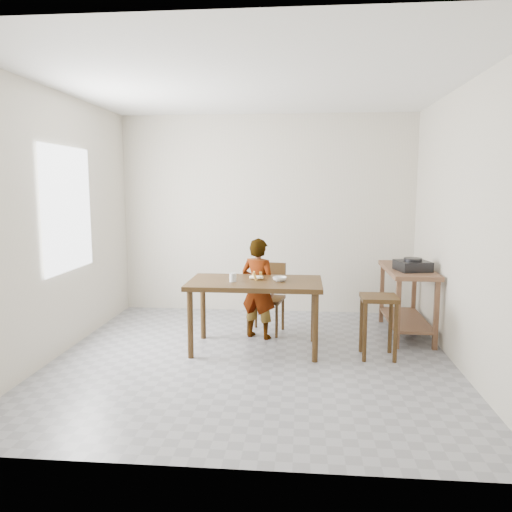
# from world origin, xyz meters

# --- Properties ---
(floor) EXTENTS (4.00, 4.00, 0.04)m
(floor) POSITION_xyz_m (0.00, 0.00, -0.02)
(floor) COLOR gray
(floor) RESTS_ON ground
(ceiling) EXTENTS (4.00, 4.00, 0.04)m
(ceiling) POSITION_xyz_m (0.00, 0.00, 2.72)
(ceiling) COLOR white
(ceiling) RESTS_ON wall_back
(wall_back) EXTENTS (4.00, 0.04, 2.70)m
(wall_back) POSITION_xyz_m (0.00, 2.02, 1.35)
(wall_back) COLOR beige
(wall_back) RESTS_ON ground
(wall_front) EXTENTS (4.00, 0.04, 2.70)m
(wall_front) POSITION_xyz_m (0.00, -2.02, 1.35)
(wall_front) COLOR beige
(wall_front) RESTS_ON ground
(wall_left) EXTENTS (0.04, 4.00, 2.70)m
(wall_left) POSITION_xyz_m (-2.02, 0.00, 1.35)
(wall_left) COLOR beige
(wall_left) RESTS_ON ground
(wall_right) EXTENTS (0.04, 4.00, 2.70)m
(wall_right) POSITION_xyz_m (2.02, 0.00, 1.35)
(wall_right) COLOR beige
(wall_right) RESTS_ON ground
(window_pane) EXTENTS (0.02, 1.10, 1.30)m
(window_pane) POSITION_xyz_m (-1.97, 0.20, 1.50)
(window_pane) COLOR white
(window_pane) RESTS_ON wall_left
(dining_table) EXTENTS (1.40, 0.80, 0.75)m
(dining_table) POSITION_xyz_m (0.00, 0.30, 0.38)
(dining_table) COLOR #392510
(dining_table) RESTS_ON floor
(prep_counter) EXTENTS (0.50, 1.20, 0.80)m
(prep_counter) POSITION_xyz_m (1.72, 1.00, 0.40)
(prep_counter) COLOR brown
(prep_counter) RESTS_ON floor
(child) EXTENTS (0.50, 0.42, 1.16)m
(child) POSITION_xyz_m (-0.00, 0.73, 0.58)
(child) COLOR silver
(child) RESTS_ON floor
(dining_chair) EXTENTS (0.46, 0.46, 0.82)m
(dining_chair) POSITION_xyz_m (0.07, 0.94, 0.41)
(dining_chair) COLOR #392510
(dining_chair) RESTS_ON floor
(stool) EXTENTS (0.36, 0.36, 0.64)m
(stool) POSITION_xyz_m (1.27, 0.17, 0.32)
(stool) COLOR #392510
(stool) RESTS_ON floor
(glass_tumbler) EXTENTS (0.08, 0.08, 0.09)m
(glass_tumbler) POSITION_xyz_m (-0.23, 0.23, 0.80)
(glass_tumbler) COLOR silver
(glass_tumbler) RESTS_ON dining_table
(small_bowl) EXTENTS (0.18, 0.18, 0.05)m
(small_bowl) POSITION_xyz_m (0.26, 0.30, 0.77)
(small_bowl) COLOR white
(small_bowl) RESTS_ON dining_table
(banana) EXTENTS (0.21, 0.18, 0.06)m
(banana) POSITION_xyz_m (0.01, 0.36, 0.78)
(banana) COLOR #E9BB53
(banana) RESTS_ON dining_table
(serving_bowl) EXTENTS (0.21, 0.21, 0.05)m
(serving_bowl) POSITION_xyz_m (1.72, 1.21, 0.82)
(serving_bowl) COLOR white
(serving_bowl) RESTS_ON prep_counter
(gas_burner) EXTENTS (0.40, 0.40, 0.11)m
(gas_burner) POSITION_xyz_m (1.73, 0.80, 0.86)
(gas_burner) COLOR black
(gas_burner) RESTS_ON prep_counter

